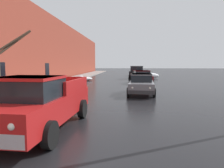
# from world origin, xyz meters

# --- Properties ---
(left_sidewalk_slab) EXTENTS (2.96, 80.00, 0.13)m
(left_sidewalk_slab) POSITION_xyz_m (-6.28, 18.00, 0.07)
(left_sidewalk_slab) COLOR gray
(left_sidewalk_slab) RESTS_ON ground
(brick_townhouse_facade) EXTENTS (0.63, 80.00, 8.00)m
(brick_townhouse_facade) POSITION_xyz_m (-8.26, 17.99, 4.00)
(brick_townhouse_facade) COLOR brown
(brick_townhouse_facade) RESTS_ON ground
(snow_bank_near_corner_left) EXTENTS (2.11, 1.48, 0.63)m
(snow_bank_near_corner_left) POSITION_xyz_m (-4.42, 25.59, 0.25)
(snow_bank_near_corner_left) COLOR white
(snow_bank_near_corner_left) RESTS_ON ground
(snow_bank_mid_block_left) EXTENTS (2.16, 1.21, 0.73)m
(snow_bank_mid_block_left) POSITION_xyz_m (-4.56, 8.91, 0.29)
(snow_bank_mid_block_left) COLOR white
(snow_bank_mid_block_left) RESTS_ON ground
(snow_bank_near_corner_right) EXTENTS (2.78, 1.20, 0.84)m
(snow_bank_near_corner_right) POSITION_xyz_m (4.25, 29.64, 0.41)
(snow_bank_near_corner_right) COLOR white
(snow_bank_near_corner_right) RESTS_ON ground
(pickup_truck_red_approaching_near_lane) EXTENTS (2.34, 5.16, 1.76)m
(pickup_truck_red_approaching_near_lane) POSITION_xyz_m (-1.70, 6.12, 0.88)
(pickup_truck_red_approaching_near_lane) COLOR red
(pickup_truck_red_approaching_near_lane) RESTS_ON ground
(sedan_grey_parked_kerbside_close) EXTENTS (2.08, 4.39, 1.42)m
(sedan_grey_parked_kerbside_close) POSITION_xyz_m (2.13, 14.28, 0.75)
(sedan_grey_parked_kerbside_close) COLOR slate
(sedan_grey_parked_kerbside_close) RESTS_ON ground
(sedan_maroon_parked_kerbside_mid) EXTENTS (2.20, 3.97, 1.42)m
(sedan_maroon_parked_kerbside_mid) POSITION_xyz_m (2.69, 21.92, 0.75)
(sedan_maroon_parked_kerbside_mid) COLOR maroon
(sedan_maroon_parked_kerbside_mid) RESTS_ON ground
(suv_black_parked_far_down_block) EXTENTS (2.43, 4.48, 1.82)m
(suv_black_parked_far_down_block) POSITION_xyz_m (2.53, 28.86, 0.99)
(suv_black_parked_far_down_block) COLOR black
(suv_black_parked_far_down_block) RESTS_ON ground
(sedan_darkblue_queued_behind_truck) EXTENTS (2.10, 4.26, 1.42)m
(sedan_darkblue_queued_behind_truck) POSITION_xyz_m (2.82, 35.55, 0.75)
(sedan_darkblue_queued_behind_truck) COLOR navy
(sedan_darkblue_queued_behind_truck) RESTS_ON ground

